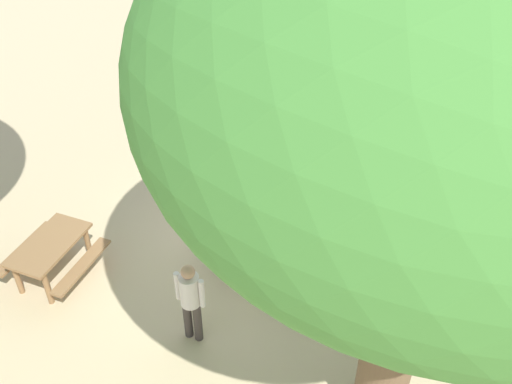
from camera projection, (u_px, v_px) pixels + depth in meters
The scene contains 8 objects.
ground_plane at pixel (225, 247), 11.29m from camera, with size 60.00×60.00×0.00m, color tan.
elephant at pixel (250, 229), 10.39m from camera, with size 1.95×1.32×1.36m.
person_handler at pixel (190, 297), 9.00m from camera, with size 0.51×0.32×1.62m.
shade_tree_secondary at pixel (448, 90), 5.24m from camera, with size 6.00×5.50×7.46m.
wooden_bench at pixel (221, 131), 13.75m from camera, with size 1.42×1.01×0.88m.
picnic_table_far at pixel (51, 251), 10.34m from camera, with size 1.59×1.61×0.78m.
market_stall_teal at pixel (322, 17), 17.70m from camera, with size 2.50×2.50×2.52m.
market_stall_red at pixel (406, 32), 16.80m from camera, with size 2.50×2.50×2.52m.
Camera 1 is at (4.18, -7.15, 7.76)m, focal length 40.64 mm.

